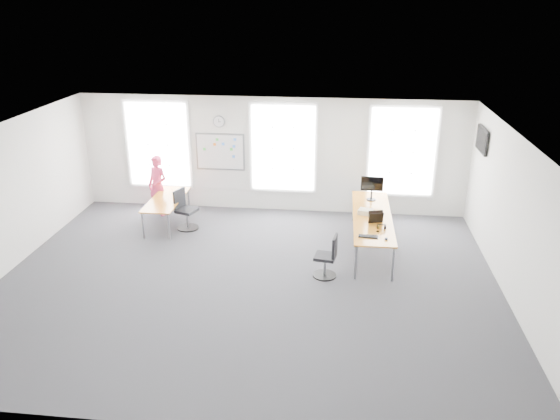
# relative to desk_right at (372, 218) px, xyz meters

# --- Properties ---
(floor) EXTENTS (10.00, 10.00, 0.00)m
(floor) POSITION_rel_desk_right_xyz_m (-2.52, -1.90, -0.73)
(floor) COLOR #28272C
(floor) RESTS_ON ground
(ceiling) EXTENTS (10.00, 10.00, 0.00)m
(ceiling) POSITION_rel_desk_right_xyz_m (-2.52, -1.90, 2.27)
(ceiling) COLOR white
(ceiling) RESTS_ON ground
(wall_back) EXTENTS (10.00, 0.00, 10.00)m
(wall_back) POSITION_rel_desk_right_xyz_m (-2.52, 2.10, 0.77)
(wall_back) COLOR white
(wall_back) RESTS_ON ground
(wall_front) EXTENTS (10.00, 0.00, 10.00)m
(wall_front) POSITION_rel_desk_right_xyz_m (-2.52, -5.90, 0.77)
(wall_front) COLOR white
(wall_front) RESTS_ON ground
(wall_right) EXTENTS (0.00, 10.00, 10.00)m
(wall_right) POSITION_rel_desk_right_xyz_m (2.48, -1.90, 0.77)
(wall_right) COLOR white
(wall_right) RESTS_ON ground
(window_left) EXTENTS (1.60, 0.06, 2.20)m
(window_left) POSITION_rel_desk_right_xyz_m (-5.52, 2.07, 0.97)
(window_left) COLOR silver
(window_left) RESTS_ON wall_back
(window_mid) EXTENTS (1.60, 0.06, 2.20)m
(window_mid) POSITION_rel_desk_right_xyz_m (-2.22, 2.07, 0.97)
(window_mid) COLOR silver
(window_mid) RESTS_ON wall_back
(window_right) EXTENTS (1.60, 0.06, 2.20)m
(window_right) POSITION_rel_desk_right_xyz_m (0.78, 2.07, 0.97)
(window_right) COLOR silver
(window_right) RESTS_ON wall_back
(desk_right) EXTENTS (0.85, 3.20, 0.78)m
(desk_right) POSITION_rel_desk_right_xyz_m (0.00, 0.00, 0.00)
(desk_right) COLOR orange
(desk_right) RESTS_ON ground
(desk_left) EXTENTS (0.75, 1.87, 0.68)m
(desk_left) POSITION_rel_desk_right_xyz_m (-4.99, 0.77, -0.10)
(desk_left) COLOR orange
(desk_left) RESTS_ON ground
(chair_right) EXTENTS (0.49, 0.49, 0.91)m
(chair_right) POSITION_rel_desk_right_xyz_m (-0.93, -1.49, -0.33)
(chair_right) COLOR black
(chair_right) RESTS_ON ground
(chair_left) EXTENTS (0.57, 0.57, 0.99)m
(chair_left) POSITION_rel_desk_right_xyz_m (-4.48, 0.60, -0.30)
(chair_left) COLOR black
(chair_left) RESTS_ON ground
(person) EXTENTS (0.68, 0.58, 1.57)m
(person) POSITION_rel_desk_right_xyz_m (-5.40, 1.42, 0.06)
(person) COLOR #D4345F
(person) RESTS_ON ground
(whiteboard) EXTENTS (1.20, 0.03, 0.90)m
(whiteboard) POSITION_rel_desk_right_xyz_m (-3.87, 2.07, 0.82)
(whiteboard) COLOR white
(whiteboard) RESTS_ON wall_back
(wall_clock) EXTENTS (0.30, 0.04, 0.30)m
(wall_clock) POSITION_rel_desk_right_xyz_m (-3.87, 2.07, 1.62)
(wall_clock) COLOR gray
(wall_clock) RESTS_ON wall_back
(tv) EXTENTS (0.06, 0.90, 0.55)m
(tv) POSITION_rel_desk_right_xyz_m (2.43, 1.10, 1.57)
(tv) COLOR black
(tv) RESTS_ON wall_right
(keyboard) EXTENTS (0.41, 0.19, 0.02)m
(keyboard) POSITION_rel_desk_right_xyz_m (-0.13, -1.17, 0.06)
(keyboard) COLOR black
(keyboard) RESTS_ON desk_right
(mouse) EXTENTS (0.08, 0.12, 0.04)m
(mouse) POSITION_rel_desk_right_xyz_m (0.22, -1.27, 0.07)
(mouse) COLOR black
(mouse) RESTS_ON desk_right
(lens_cap) EXTENTS (0.07, 0.07, 0.01)m
(lens_cap) POSITION_rel_desk_right_xyz_m (0.07, -0.88, 0.05)
(lens_cap) COLOR black
(lens_cap) RESTS_ON desk_right
(headphones) EXTENTS (0.18, 0.10, 0.11)m
(headphones) POSITION_rel_desk_right_xyz_m (0.15, -0.73, 0.10)
(headphones) COLOR black
(headphones) RESTS_ON desk_right
(laptop_sleeve) EXTENTS (0.34, 0.26, 0.26)m
(laptop_sleeve) POSITION_rel_desk_right_xyz_m (0.05, -0.41, 0.18)
(laptop_sleeve) COLOR black
(laptop_sleeve) RESTS_ON desk_right
(paper_stack) EXTENTS (0.37, 0.32, 0.11)m
(paper_stack) POSITION_rel_desk_right_xyz_m (-0.14, 0.07, 0.11)
(paper_stack) COLOR beige
(paper_stack) RESTS_ON desk_right
(monitor) EXTENTS (0.53, 0.22, 0.59)m
(monitor) POSITION_rel_desk_right_xyz_m (0.02, 0.99, 0.41)
(monitor) COLOR black
(monitor) RESTS_ON desk_right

